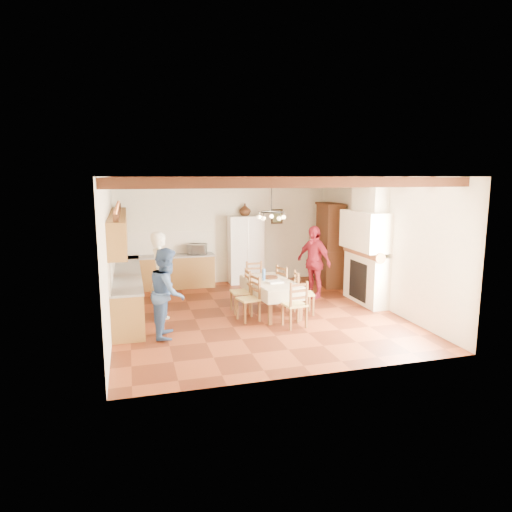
{
  "coord_description": "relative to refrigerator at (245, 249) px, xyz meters",
  "views": [
    {
      "loc": [
        -2.6,
        -9.34,
        3.01
      ],
      "look_at": [
        0.1,
        0.3,
        1.25
      ],
      "focal_mm": 32.0,
      "sensor_mm": 36.0,
      "label": 1
    }
  ],
  "objects": [
    {
      "name": "wall_front",
      "position": [
        -0.55,
        -6.38,
        0.55
      ],
      "size": [
        6.0,
        0.02,
        3.0
      ],
      "primitive_type": "cube",
      "color": "#EEE6C8",
      "rests_on": "ground"
    },
    {
      "name": "backsplash_back",
      "position": [
        -2.1,
        0.12,
        0.25
      ],
      "size": [
        2.3,
        0.03,
        0.6
      ],
      "primitive_type": "cube",
      "color": "#ECE8CF",
      "rests_on": "ground"
    },
    {
      "name": "upper_cabinets",
      "position": [
        -3.38,
        -2.07,
        0.9
      ],
      "size": [
        0.35,
        4.2,
        0.7
      ],
      "primitive_type": "cube",
      "color": "brown",
      "rests_on": "ground"
    },
    {
      "name": "fireplace",
      "position": [
        2.17,
        -2.92,
        0.45
      ],
      "size": [
        0.56,
        1.6,
        2.8
      ],
      "primitive_type": null,
      "color": "#EEE6C6",
      "rests_on": "ground"
    },
    {
      "name": "lower_cabinets_left",
      "position": [
        -3.25,
        -2.07,
        -0.52
      ],
      "size": [
        0.6,
        4.3,
        0.86
      ],
      "primitive_type": "cube",
      "color": "brown",
      "rests_on": "ground"
    },
    {
      "name": "dining_table",
      "position": [
        -0.19,
        -3.12,
        -0.3
      ],
      "size": [
        1.03,
        1.76,
        0.74
      ],
      "rotation": [
        0.0,
        0.0,
        0.11
      ],
      "color": "silver",
      "rests_on": "floor"
    },
    {
      "name": "lower_cabinets_back",
      "position": [
        -2.1,
        -0.17,
        -0.52
      ],
      "size": [
        2.3,
        0.6,
        0.86
      ],
      "primitive_type": "cube",
      "color": "brown",
      "rests_on": "ground"
    },
    {
      "name": "person_man",
      "position": [
        -2.54,
        -2.76,
        -0.02
      ],
      "size": [
        0.55,
        0.74,
        1.86
      ],
      "primitive_type": "imported",
      "rotation": [
        0.0,
        0.0,
        1.73
      ],
      "color": "white",
      "rests_on": "floor"
    },
    {
      "name": "countertop_back",
      "position": [
        -2.1,
        -0.17,
        -0.07
      ],
      "size": [
        2.34,
        0.62,
        0.04
      ],
      "primitive_type": "cube",
      "color": "slate",
      "rests_on": "lower_cabinets_back"
    },
    {
      "name": "hutch",
      "position": [
        2.2,
        -0.93,
        0.19
      ],
      "size": [
        0.69,
        1.31,
        2.28
      ],
      "primitive_type": null,
      "rotation": [
        0.0,
        0.0,
        -0.13
      ],
      "color": "#381B11",
      "rests_on": "floor"
    },
    {
      "name": "chair_right_near",
      "position": [
        0.49,
        -3.38,
        -0.47
      ],
      "size": [
        0.46,
        0.48,
        0.96
      ],
      "primitive_type": null,
      "rotation": [
        0.0,
        0.0,
        1.42
      ],
      "color": "brown",
      "rests_on": "floor"
    },
    {
      "name": "fridge_vase",
      "position": [
        0.02,
        0.0,
        1.12
      ],
      "size": [
        0.42,
        0.42,
        0.34
      ],
      "primitive_type": "imported",
      "rotation": [
        0.0,
        0.0,
        -0.34
      ],
      "color": "#381B11",
      "rests_on": "refrigerator"
    },
    {
      "name": "ceiling_beams",
      "position": [
        -0.55,
        -3.12,
        1.96
      ],
      "size": [
        6.0,
        6.3,
        0.16
      ],
      "primitive_type": null,
      "color": "#3D1C11",
      "rests_on": "ground"
    },
    {
      "name": "chair_end_far",
      "position": [
        -0.26,
        -2.1,
        -0.47
      ],
      "size": [
        0.44,
        0.42,
        0.96
      ],
      "primitive_type": null,
      "rotation": [
        0.0,
        0.0,
        -0.05
      ],
      "color": "brown",
      "rests_on": "floor"
    },
    {
      "name": "countertop_left",
      "position": [
        -3.25,
        -2.07,
        -0.07
      ],
      "size": [
        0.62,
        4.3,
        0.04
      ],
      "primitive_type": "cube",
      "color": "slate",
      "rests_on": "lower_cabinets_left"
    },
    {
      "name": "refrigerator",
      "position": [
        0.0,
        0.0,
        0.0
      ],
      "size": [
        0.96,
        0.8,
        1.91
      ],
      "primitive_type": "cube",
      "rotation": [
        0.0,
        0.0,
        -0.01
      ],
      "color": "white",
      "rests_on": "floor"
    },
    {
      "name": "wall_picture",
      "position": [
        1.0,
        0.11,
        0.9
      ],
      "size": [
        0.34,
        0.03,
        0.42
      ],
      "primitive_type": "cube",
      "color": "#322517",
      "rests_on": "ground"
    },
    {
      "name": "chair_right_far",
      "position": [
        0.36,
        -2.64,
        -0.47
      ],
      "size": [
        0.51,
        0.53,
        0.96
      ],
      "primitive_type": null,
      "rotation": [
        0.0,
        0.0,
        1.9
      ],
      "color": "brown",
      "rests_on": "floor"
    },
    {
      "name": "chair_left_near",
      "position": [
        -0.81,
        -3.49,
        -0.47
      ],
      "size": [
        0.48,
        0.5,
        0.96
      ],
      "primitive_type": null,
      "rotation": [
        0.0,
        0.0,
        -1.35
      ],
      "color": "brown",
      "rests_on": "floor"
    },
    {
      "name": "wall_back",
      "position": [
        -0.55,
        0.14,
        0.55
      ],
      "size": [
        6.0,
        0.02,
        3.0
      ],
      "primitive_type": "cube",
      "color": "#EEE6C8",
      "rests_on": "ground"
    },
    {
      "name": "ceiling",
      "position": [
        -0.55,
        -3.12,
        2.06
      ],
      "size": [
        6.0,
        6.5,
        0.02
      ],
      "primitive_type": "cube",
      "color": "white",
      "rests_on": "ground"
    },
    {
      "name": "person_woman_blue",
      "position": [
        -2.51,
        -3.99,
        -0.1
      ],
      "size": [
        0.78,
        0.93,
        1.7
      ],
      "primitive_type": "imported",
      "rotation": [
        0.0,
        0.0,
        1.39
      ],
      "color": "#395587",
      "rests_on": "floor"
    },
    {
      "name": "wall_right",
      "position": [
        2.46,
        -3.12,
        0.55
      ],
      "size": [
        0.02,
        6.5,
        3.0
      ],
      "primitive_type": "cube",
      "color": "#EEE6C8",
      "rests_on": "ground"
    },
    {
      "name": "microwave",
      "position": [
        -1.38,
        -0.17,
        0.08
      ],
      "size": [
        0.58,
        0.49,
        0.28
      ],
      "primitive_type": "imported",
      "rotation": [
        0.0,
        0.0,
        -0.34
      ],
      "color": "silver",
      "rests_on": "countertop_back"
    },
    {
      "name": "floor",
      "position": [
        -0.55,
        -3.12,
        -0.96
      ],
      "size": [
        6.0,
        6.5,
        0.02
      ],
      "primitive_type": "cube",
      "color": "#4F2010",
      "rests_on": "ground"
    },
    {
      "name": "backsplash_left",
      "position": [
        -3.54,
        -2.07,
        0.25
      ],
      "size": [
        0.03,
        4.3,
        0.6
      ],
      "primitive_type": "cube",
      "color": "#ECE8CF",
      "rests_on": "ground"
    },
    {
      "name": "chair_end_near",
      "position": [
        -0.01,
        -4.14,
        -0.47
      ],
      "size": [
        0.47,
        0.46,
        0.96
      ],
      "primitive_type": null,
      "rotation": [
        0.0,
        0.0,
        3.29
      ],
      "color": "brown",
      "rests_on": "floor"
    },
    {
      "name": "chair_left_far",
      "position": [
        -0.82,
        -2.86,
        -0.47
      ],
      "size": [
        0.4,
        0.42,
        0.96
      ],
      "primitive_type": null,
      "rotation": [
        0.0,
        0.0,
        -1.57
      ],
      "color": "brown",
      "rests_on": "floor"
    },
    {
      "name": "chandelier",
      "position": [
        -0.19,
        -3.12,
        1.3
      ],
      "size": [
        0.47,
        0.47,
        0.03
      ],
      "primitive_type": "torus",
      "color": "black",
      "rests_on": "ground"
    },
    {
      "name": "person_woman_red",
      "position": [
        1.25,
        -2.09,
        -0.05
      ],
      "size": [
        0.84,
        1.14,
        1.8
      ],
      "primitive_type": "imported",
      "rotation": [
        0.0,
        0.0,
        -1.15
      ],
      "color": "maroon",
      "rests_on": "floor"
    },
    {
      "name": "wall_left",
      "position": [
        -3.56,
        -3.12,
        0.55
      ],
      "size": [
        0.02,
        6.5,
        3.0
      ],
      "primitive_type": "cube",
      "color": "#EEE6C8",
      "rests_on": "ground"
    }
  ]
}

